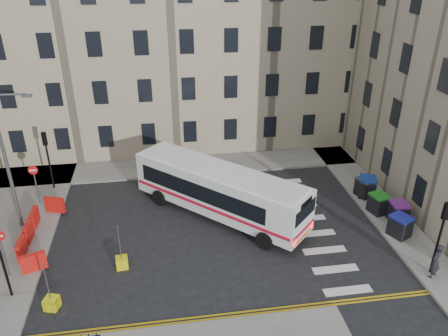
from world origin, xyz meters
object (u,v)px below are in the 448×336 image
object	(u,v)px
wheelie_bin_d	(365,187)
wheelie_bin_e	(367,187)
wheelie_bin_c	(378,204)
streetlamp	(6,162)
bollard_yellow	(122,262)
wheelie_bin_b	(398,212)
pedestrian	(436,261)
wheelie_bin_a	(400,226)
bus	(219,190)
bollard_chevron	(52,303)

from	to	relation	value
wheelie_bin_d	wheelie_bin_e	world-z (taller)	wheelie_bin_e
wheelie_bin_c	wheelie_bin_d	size ratio (longest dim) A/B	0.96
streetlamp	bollard_yellow	size ratio (longest dim) A/B	13.57
wheelie_bin_b	wheelie_bin_d	bearing A→B (deg)	104.71
pedestrian	wheelie_bin_a	bearing A→B (deg)	-124.41
wheelie_bin_d	wheelie_bin_a	bearing A→B (deg)	-107.95
streetlamp	wheelie_bin_a	distance (m)	22.31
bus	wheelie_bin_c	world-z (taller)	bus
wheelie_bin_a	wheelie_bin_e	xyz separation A→B (m)	(0.11, 4.51, 0.04)
wheelie_bin_d	pedestrian	bearing A→B (deg)	-108.67
streetlamp	wheelie_bin_c	world-z (taller)	streetlamp
bus	pedestrian	size ratio (longest dim) A/B	5.20
bus	wheelie_bin_e	bearing A→B (deg)	-42.00
wheelie_bin_d	bollard_chevron	distance (m)	19.94
bollard_yellow	wheelie_bin_d	bearing A→B (deg)	17.26
streetlamp	wheelie_bin_e	bearing A→B (deg)	0.60
bollard_yellow	bollard_chevron	size ratio (longest dim) A/B	1.00
wheelie_bin_a	wheelie_bin_e	world-z (taller)	wheelie_bin_e
wheelie_bin_c	wheelie_bin_e	world-z (taller)	wheelie_bin_e
streetlamp	pedestrian	xyz separation A→B (m)	(21.50, -7.81, -3.23)
bus	wheelie_bin_b	world-z (taller)	bus
bus	wheelie_bin_a	size ratio (longest dim) A/B	6.93
wheelie_bin_b	pedestrian	world-z (taller)	pedestrian
bollard_yellow	wheelie_bin_b	bearing A→B (deg)	5.87
wheelie_bin_e	streetlamp	bearing A→B (deg)	-155.23
wheelie_bin_e	bollard_yellow	world-z (taller)	wheelie_bin_e
wheelie_bin_b	pedestrian	size ratio (longest dim) A/B	0.65
bus	pedestrian	distance (m)	12.27
wheelie_bin_d	bollard_chevron	size ratio (longest dim) A/B	2.29
wheelie_bin_a	wheelie_bin_e	size ratio (longest dim) A/B	0.94
wheelie_bin_a	bollard_yellow	world-z (taller)	wheelie_bin_a
streetlamp	bollard_chevron	distance (m)	8.65
bus	wheelie_bin_d	xyz separation A→B (m)	(9.82, 0.62, -1.02)
pedestrian	bollard_yellow	world-z (taller)	pedestrian
streetlamp	wheelie_bin_c	xyz separation A→B (m)	(21.53, -1.79, -3.57)
wheelie_bin_a	pedestrian	size ratio (longest dim) A/B	0.75
wheelie_bin_c	pedestrian	bearing A→B (deg)	-105.35
streetlamp	bollard_chevron	world-z (taller)	streetlamp
streetlamp	bus	world-z (taller)	streetlamp
streetlamp	wheelie_bin_a	size ratio (longest dim) A/B	5.68
wheelie_bin_d	bollard_chevron	world-z (taller)	wheelie_bin_d
wheelie_bin_d	bollard_yellow	bearing A→B (deg)	179.27
wheelie_bin_b	wheelie_bin_c	bearing A→B (deg)	125.86
wheelie_bin_b	bollard_yellow	size ratio (longest dim) A/B	2.07
bollard_yellow	wheelie_bin_e	bearing A→B (deg)	17.01
wheelie_bin_d	wheelie_bin_b	bearing A→B (deg)	-96.54
wheelie_bin_b	bus	bearing A→B (deg)	169.60
wheelie_bin_c	bollard_yellow	size ratio (longest dim) A/B	2.20
pedestrian	bollard_yellow	size ratio (longest dim) A/B	3.19
wheelie_bin_b	bollard_chevron	bearing A→B (deg)	-164.62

